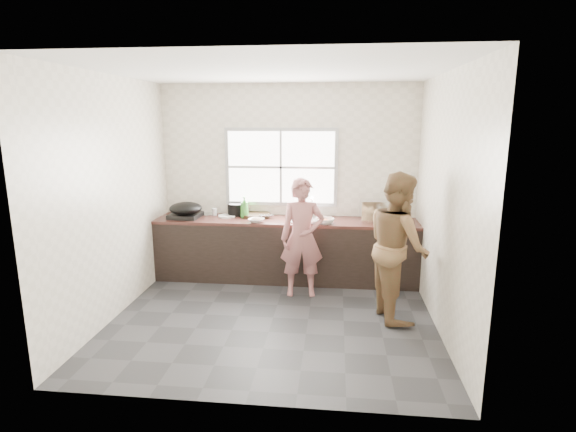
# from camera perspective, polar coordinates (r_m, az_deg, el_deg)

# --- Properties ---
(floor) EXTENTS (3.60, 3.20, 0.01)m
(floor) POSITION_cam_1_polar(r_m,az_deg,el_deg) (5.26, -1.89, -12.81)
(floor) COLOR #2B2B2E
(floor) RESTS_ON ground
(ceiling) EXTENTS (3.60, 3.20, 0.01)m
(ceiling) POSITION_cam_1_polar(r_m,az_deg,el_deg) (4.79, -2.13, 18.03)
(ceiling) COLOR silver
(ceiling) RESTS_ON wall_back
(wall_back) EXTENTS (3.60, 0.01, 2.70)m
(wall_back) POSITION_cam_1_polar(r_m,az_deg,el_deg) (6.41, 0.02, 4.45)
(wall_back) COLOR beige
(wall_back) RESTS_ON ground
(wall_left) EXTENTS (0.01, 3.20, 2.70)m
(wall_left) POSITION_cam_1_polar(r_m,az_deg,el_deg) (5.40, -21.35, 2.11)
(wall_left) COLOR beige
(wall_left) RESTS_ON ground
(wall_right) EXTENTS (0.01, 3.20, 2.70)m
(wall_right) POSITION_cam_1_polar(r_m,az_deg,el_deg) (4.92, 19.28, 1.36)
(wall_right) COLOR silver
(wall_right) RESTS_ON ground
(wall_front) EXTENTS (3.60, 0.01, 2.70)m
(wall_front) POSITION_cam_1_polar(r_m,az_deg,el_deg) (3.30, -5.94, -3.17)
(wall_front) COLOR silver
(wall_front) RESTS_ON ground
(cabinet) EXTENTS (3.60, 0.62, 0.82)m
(cabinet) POSITION_cam_1_polar(r_m,az_deg,el_deg) (6.31, -0.28, -4.43)
(cabinet) COLOR black
(cabinet) RESTS_ON floor
(countertop) EXTENTS (3.60, 0.64, 0.04)m
(countertop) POSITION_cam_1_polar(r_m,az_deg,el_deg) (6.20, -0.29, -0.62)
(countertop) COLOR #3C1E18
(countertop) RESTS_ON cabinet
(sink) EXTENTS (0.55, 0.45, 0.02)m
(sink) POSITION_cam_1_polar(r_m,az_deg,el_deg) (6.16, 2.95, -0.47)
(sink) COLOR silver
(sink) RESTS_ON countertop
(faucet) EXTENTS (0.02, 0.02, 0.30)m
(faucet) POSITION_cam_1_polar(r_m,az_deg,el_deg) (6.33, 3.07, 1.21)
(faucet) COLOR silver
(faucet) RESTS_ON countertop
(window_frame) EXTENTS (1.60, 0.05, 1.10)m
(window_frame) POSITION_cam_1_polar(r_m,az_deg,el_deg) (6.39, -0.89, 6.22)
(window_frame) COLOR #9EA0A5
(window_frame) RESTS_ON wall_back
(window_glazing) EXTENTS (1.50, 0.01, 1.00)m
(window_glazing) POSITION_cam_1_polar(r_m,az_deg,el_deg) (6.36, -0.91, 6.20)
(window_glazing) COLOR white
(window_glazing) RESTS_ON window_frame
(woman) EXTENTS (0.55, 0.40, 1.41)m
(woman) POSITION_cam_1_polar(r_m,az_deg,el_deg) (5.67, 1.81, -3.25)
(woman) COLOR #A96665
(woman) RESTS_ON floor
(person_side) EXTENTS (0.79, 0.93, 1.66)m
(person_side) POSITION_cam_1_polar(r_m,az_deg,el_deg) (5.17, 13.80, -3.71)
(person_side) COLOR brown
(person_side) RESTS_ON floor
(cutting_board) EXTENTS (0.45, 0.45, 0.04)m
(cutting_board) POSITION_cam_1_polar(r_m,az_deg,el_deg) (6.41, -4.20, 0.16)
(cutting_board) COLOR black
(cutting_board) RESTS_ON countertop
(cleaver) EXTENTS (0.20, 0.14, 0.01)m
(cleaver) POSITION_cam_1_polar(r_m,az_deg,el_deg) (6.26, -2.78, 0.08)
(cleaver) COLOR silver
(cleaver) RESTS_ON cutting_board
(bowl_mince) EXTENTS (0.26, 0.26, 0.05)m
(bowl_mince) POSITION_cam_1_polar(r_m,az_deg,el_deg) (6.04, -4.04, -0.55)
(bowl_mince) COLOR silver
(bowl_mince) RESTS_ON countertop
(bowl_crabs) EXTENTS (0.24, 0.24, 0.06)m
(bowl_crabs) POSITION_cam_1_polar(r_m,az_deg,el_deg) (5.95, 4.72, -0.71)
(bowl_crabs) COLOR silver
(bowl_crabs) RESTS_ON countertop
(bowl_held) EXTENTS (0.20, 0.20, 0.06)m
(bowl_held) POSITION_cam_1_polar(r_m,az_deg,el_deg) (5.95, 3.23, -0.70)
(bowl_held) COLOR silver
(bowl_held) RESTS_ON countertop
(black_pot) EXTENTS (0.30, 0.30, 0.17)m
(black_pot) POSITION_cam_1_polar(r_m,az_deg,el_deg) (6.48, -6.62, 0.83)
(black_pot) COLOR black
(black_pot) RESTS_ON countertop
(plate_food) EXTENTS (0.32, 0.32, 0.02)m
(plate_food) POSITION_cam_1_polar(r_m,az_deg,el_deg) (6.42, -7.75, -0.00)
(plate_food) COLOR white
(plate_food) RESTS_ON countertop
(bottle_green) EXTENTS (0.16, 0.16, 0.30)m
(bottle_green) POSITION_cam_1_polar(r_m,az_deg,el_deg) (6.30, -5.55, 1.14)
(bottle_green) COLOR #31832B
(bottle_green) RESTS_ON countertop
(bottle_brown_tall) EXTENTS (0.10, 0.10, 0.20)m
(bottle_brown_tall) POSITION_cam_1_polar(r_m,az_deg,el_deg) (6.47, -5.57, 0.93)
(bottle_brown_tall) COLOR #4D2213
(bottle_brown_tall) RESTS_ON countertop
(bottle_brown_short) EXTENTS (0.13, 0.13, 0.15)m
(bottle_brown_short) POSITION_cam_1_polar(r_m,az_deg,el_deg) (6.51, -6.23, 0.79)
(bottle_brown_short) COLOR #451A11
(bottle_brown_short) RESTS_ON countertop
(glass_jar) EXTENTS (0.09, 0.09, 0.10)m
(glass_jar) POSITION_cam_1_polar(r_m,az_deg,el_deg) (6.54, -9.33, 0.53)
(glass_jar) COLOR #BBBFC1
(glass_jar) RESTS_ON countertop
(burner) EXTENTS (0.43, 0.43, 0.06)m
(burner) POSITION_cam_1_polar(r_m,az_deg,el_deg) (6.47, -12.89, 0.07)
(burner) COLOR black
(burner) RESTS_ON countertop
(wok) EXTENTS (0.51, 0.51, 0.17)m
(wok) POSITION_cam_1_polar(r_m,az_deg,el_deg) (6.38, -12.86, 0.96)
(wok) COLOR black
(wok) RESTS_ON burner
(dish_rack) EXTENTS (0.41, 0.30, 0.29)m
(dish_rack) POSITION_cam_1_polar(r_m,az_deg,el_deg) (6.15, 11.00, 0.64)
(dish_rack) COLOR silver
(dish_rack) RESTS_ON countertop
(pot_lid_left) EXTENTS (0.34, 0.34, 0.01)m
(pot_lid_left) POSITION_cam_1_polar(r_m,az_deg,el_deg) (6.61, -12.41, 0.15)
(pot_lid_left) COLOR silver
(pot_lid_left) RESTS_ON countertop
(pot_lid_right) EXTENTS (0.23, 0.23, 0.01)m
(pot_lid_right) POSITION_cam_1_polar(r_m,az_deg,el_deg) (6.63, -10.28, 0.26)
(pot_lid_right) COLOR #B0B4B7
(pot_lid_right) RESTS_ON countertop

